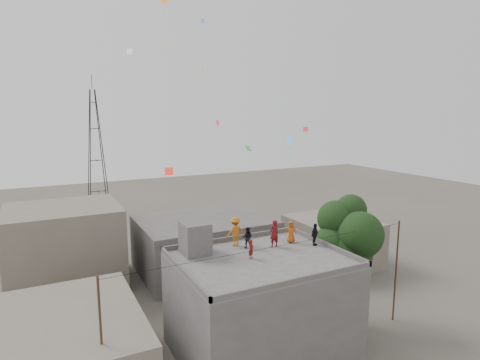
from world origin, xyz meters
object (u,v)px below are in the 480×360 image
object	(u,v)px
transmission_tower	(96,154)
person_dark_adult	(315,234)
stair_head_box	(195,238)
person_red_adult	(274,233)
tree	(348,239)

from	to	relation	value
transmission_tower	person_dark_adult	world-z (taller)	transmission_tower
stair_head_box	person_red_adult	distance (m)	5.19
transmission_tower	person_dark_adult	distance (m)	40.44
person_dark_adult	transmission_tower	bearing A→B (deg)	74.60
transmission_tower	person_red_adult	world-z (taller)	transmission_tower
stair_head_box	person_red_adult	size ratio (longest dim) A/B	1.11
person_red_adult	stair_head_box	bearing A→B (deg)	-11.65
transmission_tower	person_dark_adult	size ratio (longest dim) A/B	13.42
stair_head_box	person_dark_adult	bearing A→B (deg)	-15.44
transmission_tower	stair_head_box	bearing A→B (deg)	-88.77
stair_head_box	transmission_tower	distance (m)	37.46
transmission_tower	person_dark_adult	xyz separation A→B (m)	(8.40, -39.50, -2.22)
tree	person_dark_adult	bearing A→B (deg)	-178.16
tree	transmission_tower	size ratio (longest dim) A/B	0.45
stair_head_box	transmission_tower	bearing A→B (deg)	91.23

